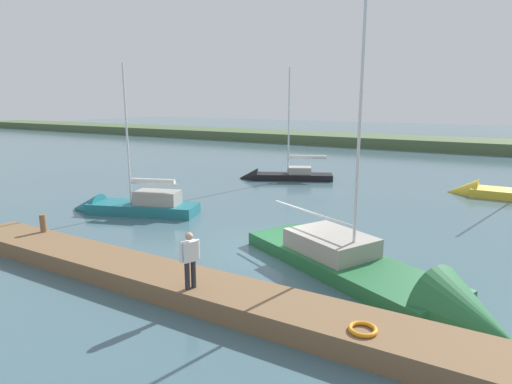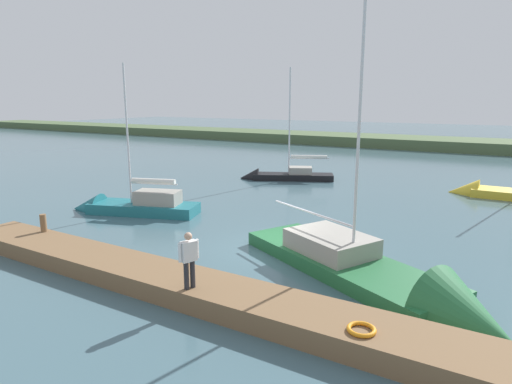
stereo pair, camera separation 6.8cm
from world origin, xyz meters
The scene contains 10 objects.
ground_plane centered at (0.00, 0.00, 0.00)m, with size 200.00×200.00×0.00m, color #42606B.
far_shoreline centered at (0.00, -41.20, 0.00)m, with size 180.00×8.00×2.40m, color #4C603D.
dock_pier centered at (0.00, 4.86, 0.29)m, with size 21.04×1.83×0.58m, color brown.
mooring_post_near centered at (8.00, 4.21, 0.93)m, with size 0.24×0.24×0.70m, color brown.
life_ring_buoy centered at (-5.04, 5.22, 0.63)m, with size 0.66×0.66×0.10m, color orange.
sailboat_outer_mooring centered at (-4.64, 1.49, 0.19)m, with size 9.82×6.61×10.48m.
sailboat_mid_channel centered at (6.62, -13.52, 0.18)m, with size 6.70×4.23×8.55m.
sailboat_far_right centered at (-7.71, -14.90, 0.11)m, with size 7.50×1.91×8.14m.
sailboat_inner_slip centered at (9.05, -1.13, 0.18)m, with size 6.91×3.81×8.19m.
person_on_dock centered at (-0.28, 5.39, 1.49)m, with size 0.36×0.58×1.60m.
Camera 1 is at (-7.43, 14.02, 5.65)m, focal length 30.32 mm.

